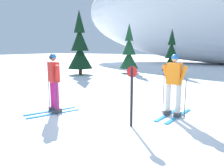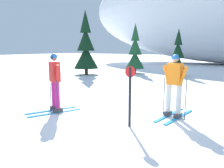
{
  "view_description": "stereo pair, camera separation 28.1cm",
  "coord_description": "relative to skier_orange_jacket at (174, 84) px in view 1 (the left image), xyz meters",
  "views": [
    {
      "loc": [
        2.8,
        -5.4,
        2.02
      ],
      "look_at": [
        -0.42,
        0.13,
        0.95
      ],
      "focal_mm": 34.43,
      "sensor_mm": 36.0,
      "label": 1
    },
    {
      "loc": [
        3.04,
        -5.26,
        2.02
      ],
      "look_at": [
        -0.42,
        0.13,
        0.95
      ],
      "focal_mm": 34.43,
      "sensor_mm": 36.0,
      "label": 2
    }
  ],
  "objects": [
    {
      "name": "pine_tree_left",
      "position": [
        -6.09,
        9.58,
        0.69
      ],
      "size": [
        1.54,
        1.54,
        3.98
      ],
      "color": "#47301E",
      "rests_on": "ground"
    },
    {
      "name": "skier_orange_jacket",
      "position": [
        0.0,
        0.0,
        0.0
      ],
      "size": [
        0.78,
        1.82,
        1.86
      ],
      "color": "#2893CC",
      "rests_on": "ground"
    },
    {
      "name": "skier_red_jacket",
      "position": [
        -3.35,
        -1.48,
        0.01
      ],
      "size": [
        1.1,
        1.7,
        1.86
      ],
      "color": "#2893CC",
      "rests_on": "ground"
    },
    {
      "name": "trail_marker_post",
      "position": [
        -0.72,
        -1.38,
        -0.08
      ],
      "size": [
        0.28,
        0.07,
        1.58
      ],
      "color": "black",
      "rests_on": "ground"
    },
    {
      "name": "pine_tree_center_left",
      "position": [
        -2.72,
        9.8,
        0.47
      ],
      "size": [
        1.33,
        1.33,
        3.44
      ],
      "color": "#47301E",
      "rests_on": "ground"
    },
    {
      "name": "pine_tree_far_left",
      "position": [
        -8.86,
        6.75,
        1.06
      ],
      "size": [
        1.87,
        1.87,
        4.85
      ],
      "color": "#47301E",
      "rests_on": "ground"
    },
    {
      "name": "ground_plane",
      "position": [
        -1.25,
        -0.87,
        -0.97
      ],
      "size": [
        120.0,
        120.0,
        0.0
      ],
      "primitive_type": "plane",
      "color": "white"
    }
  ]
}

